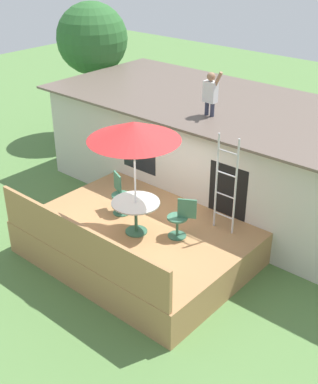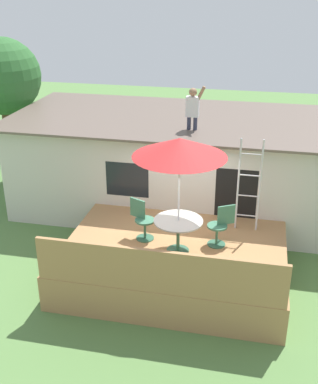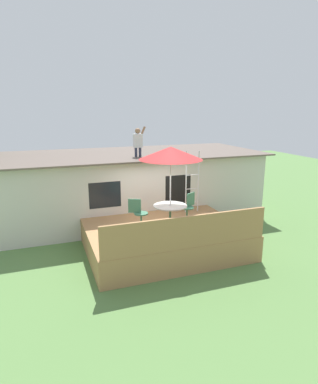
{
  "view_description": "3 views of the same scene",
  "coord_description": "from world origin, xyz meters",
  "px_view_note": "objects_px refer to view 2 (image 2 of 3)",
  "views": [
    {
      "loc": [
        6.57,
        -7.04,
        6.74
      ],
      "look_at": [
        -0.11,
        0.72,
        1.3
      ],
      "focal_mm": 47.24,
      "sensor_mm": 36.0,
      "label": 1
    },
    {
      "loc": [
        1.61,
        -9.15,
        6.2
      ],
      "look_at": [
        -0.49,
        0.55,
        1.77
      ],
      "focal_mm": 45.19,
      "sensor_mm": 36.0,
      "label": 2
    },
    {
      "loc": [
        -3.52,
        -9.23,
        4.43
      ],
      "look_at": [
        0.19,
        0.92,
        1.67
      ],
      "focal_mm": 30.76,
      "sensor_mm": 36.0,
      "label": 3
    }
  ],
  "objects_px": {
    "patio_umbrella": "(180,147)",
    "backyard_tree": "(3,78)",
    "patio_table": "(178,227)",
    "step_ladder": "(249,186)",
    "person_figure": "(193,106)",
    "patio_chair_right": "(220,226)",
    "patio_chair_left": "(142,220)"
  },
  "relations": [
    {
      "from": "person_figure",
      "to": "backyard_tree",
      "type": "bearing_deg",
      "value": 162.48
    },
    {
      "from": "patio_umbrella",
      "to": "backyard_tree",
      "type": "bearing_deg",
      "value": 143.17
    },
    {
      "from": "step_ladder",
      "to": "patio_umbrella",
      "type": "bearing_deg",
      "value": -136.01
    },
    {
      "from": "patio_chair_right",
      "to": "backyard_tree",
      "type": "xyz_separation_m",
      "value": [
        -7.22,
        4.29,
        2.1
      ]
    },
    {
      "from": "patio_chair_left",
      "to": "patio_chair_right",
      "type": "height_order",
      "value": "same"
    },
    {
      "from": "patio_table",
      "to": "step_ladder",
      "type": "bearing_deg",
      "value": 43.99
    },
    {
      "from": "patio_table",
      "to": "patio_chair_right",
      "type": "height_order",
      "value": "patio_chair_right"
    },
    {
      "from": "patio_table",
      "to": "backyard_tree",
      "type": "bearing_deg",
      "value": 143.17
    },
    {
      "from": "person_figure",
      "to": "backyard_tree",
      "type": "relative_size",
      "value": 0.24
    },
    {
      "from": "patio_chair_left",
      "to": "patio_chair_right",
      "type": "xyz_separation_m",
      "value": [
        1.73,
        0.08,
        0.0
      ]
    },
    {
      "from": "step_ladder",
      "to": "patio_chair_right",
      "type": "relative_size",
      "value": 2.39
    },
    {
      "from": "step_ladder",
      "to": "patio_chair_left",
      "type": "bearing_deg",
      "value": -157.97
    },
    {
      "from": "person_figure",
      "to": "patio_chair_left",
      "type": "distance_m",
      "value": 3.23
    },
    {
      "from": "patio_umbrella",
      "to": "person_figure",
      "type": "distance_m",
      "value": 2.82
    },
    {
      "from": "patio_table",
      "to": "step_ladder",
      "type": "distance_m",
      "value": 1.97
    },
    {
      "from": "patio_chair_right",
      "to": "backyard_tree",
      "type": "height_order",
      "value": "backyard_tree"
    },
    {
      "from": "patio_chair_right",
      "to": "patio_umbrella",
      "type": "bearing_deg",
      "value": -0.0
    },
    {
      "from": "backyard_tree",
      "to": "patio_table",
      "type": "bearing_deg",
      "value": -36.83
    },
    {
      "from": "patio_umbrella",
      "to": "patio_chair_right",
      "type": "relative_size",
      "value": 2.76
    },
    {
      "from": "person_figure",
      "to": "step_ladder",
      "type": "bearing_deg",
      "value": -44.22
    },
    {
      "from": "patio_umbrella",
      "to": "patio_table",
      "type": "bearing_deg",
      "value": -38.66
    },
    {
      "from": "person_figure",
      "to": "backyard_tree",
      "type": "distance_m",
      "value": 6.52
    },
    {
      "from": "patio_table",
      "to": "backyard_tree",
      "type": "xyz_separation_m",
      "value": [
        -6.38,
        4.77,
        1.97
      ]
    },
    {
      "from": "patio_umbrella",
      "to": "patio_chair_right",
      "type": "distance_m",
      "value": 2.13
    },
    {
      "from": "step_ladder",
      "to": "patio_chair_right",
      "type": "bearing_deg",
      "value": -122.24
    },
    {
      "from": "step_ladder",
      "to": "patio_chair_left",
      "type": "xyz_separation_m",
      "value": [
        -2.26,
        -0.91,
        -0.64
      ]
    },
    {
      "from": "step_ladder",
      "to": "person_figure",
      "type": "bearing_deg",
      "value": 135.78
    },
    {
      "from": "step_ladder",
      "to": "patio_chair_left",
      "type": "relative_size",
      "value": 2.39
    },
    {
      "from": "step_ladder",
      "to": "backyard_tree",
      "type": "bearing_deg",
      "value": 155.98
    },
    {
      "from": "patio_chair_right",
      "to": "backyard_tree",
      "type": "relative_size",
      "value": 0.2
    },
    {
      "from": "patio_umbrella",
      "to": "step_ladder",
      "type": "height_order",
      "value": "patio_umbrella"
    },
    {
      "from": "patio_table",
      "to": "patio_chair_right",
      "type": "distance_m",
      "value": 0.98
    }
  ]
}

